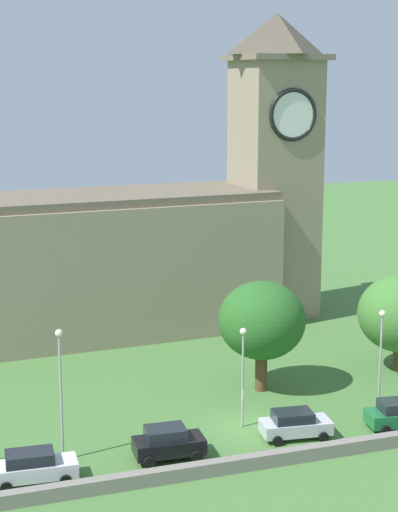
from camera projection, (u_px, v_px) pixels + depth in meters
The scene contains 10 objects.
ground_plane at pixel (175, 355), 68.08m from camera, with size 200.00×200.00×0.00m, color #477538.
church at pixel (151, 237), 74.58m from camera, with size 34.70×11.92×27.48m.
quay_barrier at pixel (284, 457), 48.74m from camera, with size 52.96×0.70×0.81m, color gray.
car_white at pixel (33, 467), 46.37m from camera, with size 4.76×2.36×1.81m.
car_black at pixel (168, 443), 49.31m from camera, with size 4.21×2.47×1.93m.
car_silver at pixel (295, 424), 52.20m from camera, with size 4.49×2.62×1.73m.
streetlamp_west_mid at pixel (60, 375), 48.23m from camera, with size 0.44×0.44×7.90m.
streetlamp_central at pixel (243, 361), 53.10m from camera, with size 0.44×0.44×6.54m.
streetlamp_east_mid at pixel (381, 345), 55.38m from camera, with size 0.44×0.44×7.03m.
tree_riverside_west at pixel (262, 321), 59.35m from camera, with size 6.14×6.14×7.93m.
Camera 1 is at (-19.42, -47.10, 21.63)m, focal length 59.58 mm.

